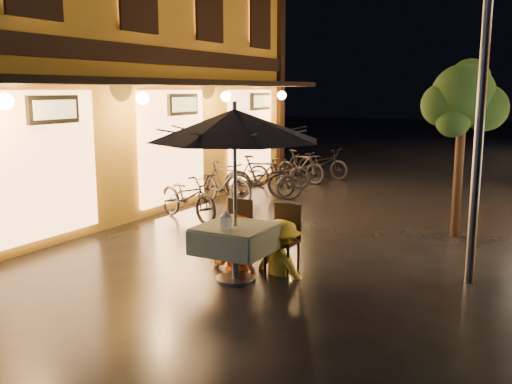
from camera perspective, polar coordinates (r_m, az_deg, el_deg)
The scene contains 18 objects.
ground at distance 7.63m, azimuth -5.05°, elevation -9.84°, with size 90.00×90.00×0.00m, color black.
west_building at distance 13.95m, azimuth -16.38°, elevation 14.34°, with size 5.90×11.40×7.40m.
street_tree at distance 10.61m, azimuth 20.08°, elevation 8.57°, with size 1.43×1.20×3.15m.
streetlamp_near at distance 8.04m, azimuth 21.82°, elevation 11.68°, with size 0.36×0.36×4.23m.
cafe_table at distance 7.86m, azimuth -2.08°, elevation -4.73°, with size 0.99×0.99×0.78m.
patio_umbrella at distance 7.60m, azimuth -2.15°, elevation 6.70°, with size 2.35×2.35×2.46m.
cafe_chair_left at distance 8.68m, azimuth -1.90°, elevation -3.61°, with size 0.42×0.42×0.97m.
cafe_chair_right at distance 8.32m, azimuth 2.88°, elevation -4.24°, with size 0.42×0.42×0.97m.
table_lantern at distance 7.58m, azimuth -3.01°, elevation -2.72°, with size 0.16×0.16×0.25m.
person_orange at distance 8.43m, azimuth -2.12°, elevation -2.35°, with size 0.76×0.59×1.56m, color orange.
person_yellow at distance 8.12m, azimuth 2.58°, elevation -2.94°, with size 0.99×0.57×1.53m, color yellow.
bicycle_0 at distance 11.58m, azimuth -6.84°, elevation -0.44°, with size 0.64×1.85×0.97m, color black.
bicycle_1 at distance 13.06m, azimuth -3.31°, elevation 0.91°, with size 0.47×1.67×1.01m, color black.
bicycle_2 at distance 13.65m, azimuth 0.80°, elevation 1.26°, with size 0.64×1.85×0.97m, color black.
bicycle_3 at distance 13.83m, azimuth 0.35°, elevation 1.52°, with size 0.49×1.73×1.04m, color black.
bicycle_4 at distance 15.31m, azimuth 2.31°, elevation 2.13°, with size 0.61×1.75×0.92m, color black.
bicycle_5 at distance 16.10m, azimuth 4.45°, elevation 2.54°, with size 0.44×1.56×0.94m, color black.
bicycle_6 at distance 17.09m, azimuth 6.66°, elevation 2.89°, with size 0.60×1.71×0.90m, color black.
Camera 1 is at (3.96, -5.98, 2.61)m, focal length 40.00 mm.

